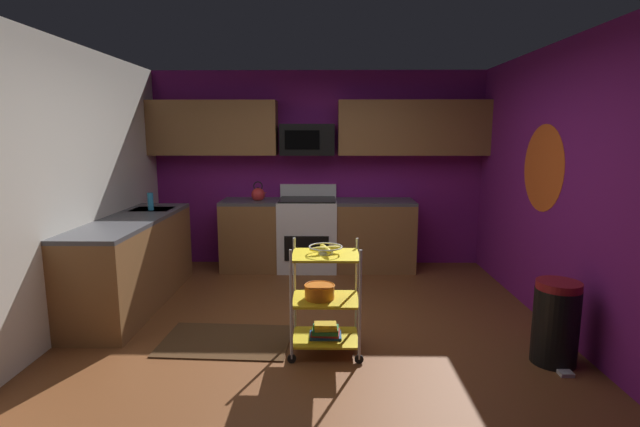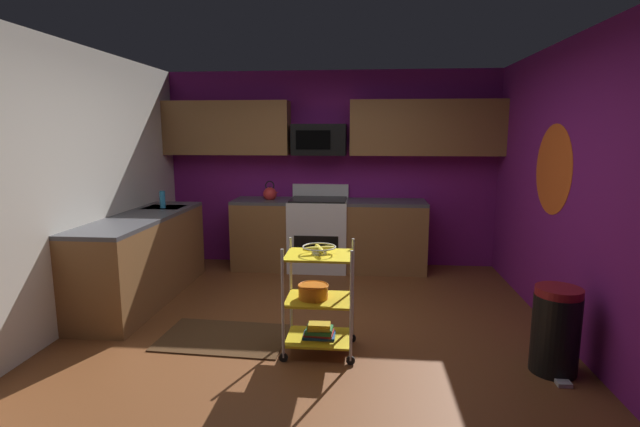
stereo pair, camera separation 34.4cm
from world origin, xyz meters
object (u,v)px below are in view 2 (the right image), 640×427
at_px(microwave, 319,140).
at_px(fruit_bowl, 319,248).
at_px(kettle, 270,194).
at_px(mixing_bowl_large, 313,291).
at_px(trash_can, 556,330).
at_px(rolling_cart, 319,299).
at_px(oven_range, 319,233).
at_px(dish_soap_bottle, 162,200).
at_px(book_stack, 319,331).

xyz_separation_m(microwave, fruit_bowl, (0.24, -2.54, -0.82)).
height_order(microwave, kettle, microwave).
relative_size(mixing_bowl_large, trash_can, 0.38).
xyz_separation_m(rolling_cart, fruit_bowl, (-0.00, 0.00, 0.42)).
relative_size(oven_range, rolling_cart, 1.20).
height_order(fruit_bowl, dish_soap_bottle, dish_soap_bottle).
distance_m(oven_range, rolling_cart, 2.45).
bearing_deg(kettle, trash_can, -44.14).
relative_size(microwave, mixing_bowl_large, 2.78).
bearing_deg(dish_soap_bottle, mixing_bowl_large, -39.59).
height_order(fruit_bowl, trash_can, fruit_bowl).
relative_size(oven_range, book_stack, 4.22).
bearing_deg(microwave, mixing_bowl_large, -85.61).
bearing_deg(oven_range, rolling_cart, -84.29).
bearing_deg(trash_can, kettle, 135.86).
distance_m(book_stack, trash_can, 1.81).
xyz_separation_m(book_stack, kettle, (-0.89, 2.44, 0.82)).
bearing_deg(kettle, fruit_bowl, -70.02).
bearing_deg(book_stack, oven_range, 95.71).
bearing_deg(fruit_bowl, microwave, 95.48).
relative_size(fruit_bowl, book_stack, 1.04).
height_order(microwave, dish_soap_bottle, microwave).
relative_size(rolling_cart, kettle, 3.47).
bearing_deg(trash_can, mixing_bowl_large, 174.96).
height_order(microwave, mixing_bowl_large, microwave).
bearing_deg(book_stack, fruit_bowl, 110.56).
distance_m(microwave, trash_can, 3.66).
bearing_deg(microwave, oven_range, -89.74).
height_order(oven_range, kettle, kettle).
bearing_deg(oven_range, mixing_bowl_large, -85.43).
relative_size(rolling_cart, fruit_bowl, 3.36).
relative_size(fruit_bowl, dish_soap_bottle, 1.36).
bearing_deg(trash_can, book_stack, 174.82).
bearing_deg(dish_soap_bottle, book_stack, -38.89).
bearing_deg(dish_soap_bottle, trash_can, -25.05).
bearing_deg(kettle, dish_soap_bottle, -143.06).
height_order(kettle, trash_can, kettle).
relative_size(fruit_bowl, trash_can, 0.41).
bearing_deg(rolling_cart, oven_range, 95.71).
height_order(mixing_bowl_large, kettle, kettle).
distance_m(kettle, dish_soap_bottle, 1.38).
bearing_deg(rolling_cart, kettle, 109.98).
distance_m(microwave, book_stack, 2.98).
height_order(rolling_cart, kettle, kettle).
distance_m(kettle, trash_can, 3.79).
height_order(mixing_bowl_large, book_stack, mixing_bowl_large).
xyz_separation_m(rolling_cart, dish_soap_bottle, (-1.99, 1.61, 0.57)).
relative_size(rolling_cart, dish_soap_bottle, 4.57).
height_order(fruit_bowl, kettle, kettle).
bearing_deg(fruit_bowl, dish_soap_bottle, 141.11).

